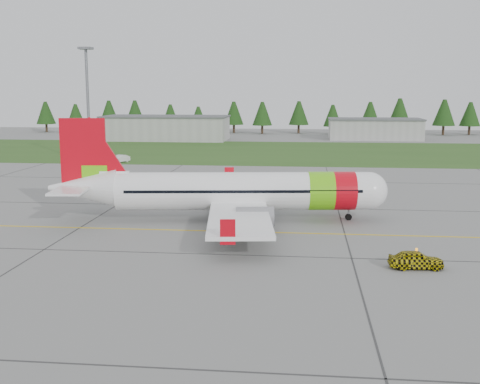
# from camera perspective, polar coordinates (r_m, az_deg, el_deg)

# --- Properties ---
(ground) EXTENTS (320.00, 320.00, 0.00)m
(ground) POSITION_cam_1_polar(r_m,az_deg,el_deg) (48.18, -1.45, -5.97)
(ground) COLOR gray
(ground) RESTS_ON ground
(aircraft) EXTENTS (33.87, 31.42, 10.27)m
(aircraft) POSITION_cam_1_polar(r_m,az_deg,el_deg) (60.11, -0.48, 0.06)
(aircraft) COLOR white
(aircraft) RESTS_ON ground
(follow_me_car) EXTENTS (1.45, 1.68, 3.97)m
(follow_me_car) POSITION_cam_1_polar(r_m,az_deg,el_deg) (45.90, 16.42, -4.59)
(follow_me_car) COLOR yellow
(follow_me_car) RESTS_ON ground
(service_van) EXTENTS (1.89, 1.85, 4.17)m
(service_van) POSITION_cam_1_polar(r_m,az_deg,el_deg) (111.28, -11.35, 3.82)
(service_van) COLOR white
(service_van) RESTS_ON ground
(grass_strip) EXTENTS (320.00, 50.00, 0.03)m
(grass_strip) POSITION_cam_1_polar(r_m,az_deg,el_deg) (128.81, 3.30, 3.83)
(grass_strip) COLOR #30561E
(grass_strip) RESTS_ON ground
(taxi_guideline) EXTENTS (120.00, 0.25, 0.02)m
(taxi_guideline) POSITION_cam_1_polar(r_m,az_deg,el_deg) (55.87, -0.39, -3.77)
(taxi_guideline) COLOR gold
(taxi_guideline) RESTS_ON ground
(hangar_west) EXTENTS (32.00, 14.00, 6.00)m
(hangar_west) POSITION_cam_1_polar(r_m,az_deg,el_deg) (160.44, -7.01, 5.98)
(hangar_west) COLOR #A8A8A3
(hangar_west) RESTS_ON ground
(hangar_east) EXTENTS (24.00, 12.00, 5.20)m
(hangar_east) POSITION_cam_1_polar(r_m,az_deg,el_deg) (165.42, 12.65, 5.79)
(hangar_east) COLOR #A8A8A3
(hangar_east) RESTS_ON ground
(floodlight_mast) EXTENTS (0.50, 0.50, 20.00)m
(floodlight_mast) POSITION_cam_1_polar(r_m,az_deg,el_deg) (110.81, -14.21, 7.80)
(floodlight_mast) COLOR slate
(floodlight_mast) RESTS_ON ground
(treeline) EXTENTS (160.00, 8.00, 10.00)m
(treeline) POSITION_cam_1_polar(r_m,az_deg,el_deg) (184.28, 4.17, 7.11)
(treeline) COLOR #1C3F14
(treeline) RESTS_ON ground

